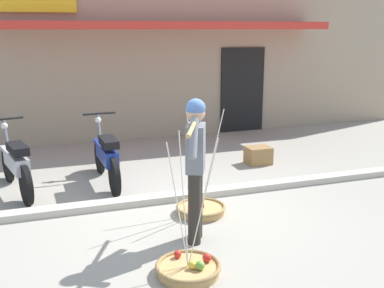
{
  "coord_description": "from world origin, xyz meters",
  "views": [
    {
      "loc": [
        -1.63,
        -5.39,
        2.45
      ],
      "look_at": [
        0.42,
        0.6,
        0.85
      ],
      "focal_mm": 43.11,
      "sensor_mm": 36.0,
      "label": 1
    }
  ],
  "objects_px": {
    "fruit_basket_left_side": "(201,209)",
    "motorcycle_second_in_row": "(106,157)",
    "wooden_crate": "(258,155)",
    "fruit_basket_right_side": "(189,268)",
    "fruit_vendor": "(196,161)",
    "motorcycle_nearest_shop": "(16,164)"
  },
  "relations": [
    {
      "from": "motorcycle_second_in_row",
      "to": "wooden_crate",
      "type": "bearing_deg",
      "value": 4.64
    },
    {
      "from": "wooden_crate",
      "to": "motorcycle_second_in_row",
      "type": "bearing_deg",
      "value": -175.36
    },
    {
      "from": "fruit_vendor",
      "to": "motorcycle_nearest_shop",
      "type": "bearing_deg",
      "value": 130.27
    },
    {
      "from": "fruit_vendor",
      "to": "fruit_basket_left_side",
      "type": "height_order",
      "value": "fruit_vendor"
    },
    {
      "from": "fruit_vendor",
      "to": "motorcycle_nearest_shop",
      "type": "distance_m",
      "value": 3.19
    },
    {
      "from": "fruit_basket_left_side",
      "to": "fruit_basket_right_side",
      "type": "height_order",
      "value": "same"
    },
    {
      "from": "fruit_basket_left_side",
      "to": "motorcycle_second_in_row",
      "type": "relative_size",
      "value": 0.8
    },
    {
      "from": "fruit_basket_left_side",
      "to": "motorcycle_second_in_row",
      "type": "height_order",
      "value": "fruit_basket_left_side"
    },
    {
      "from": "fruit_vendor",
      "to": "fruit_basket_right_side",
      "type": "bearing_deg",
      "value": -114.34
    },
    {
      "from": "fruit_basket_right_side",
      "to": "wooden_crate",
      "type": "relative_size",
      "value": 3.3
    },
    {
      "from": "fruit_basket_left_side",
      "to": "fruit_basket_right_side",
      "type": "xyz_separation_m",
      "value": [
        -0.66,
        -1.45,
        0.0
      ]
    },
    {
      "from": "motorcycle_nearest_shop",
      "to": "wooden_crate",
      "type": "bearing_deg",
      "value": 2.92
    },
    {
      "from": "fruit_basket_left_side",
      "to": "wooden_crate",
      "type": "bearing_deg",
      "value": 46.15
    },
    {
      "from": "fruit_vendor",
      "to": "motorcycle_nearest_shop",
      "type": "relative_size",
      "value": 0.95
    },
    {
      "from": "fruit_basket_left_side",
      "to": "wooden_crate",
      "type": "distance_m",
      "value": 2.62
    },
    {
      "from": "fruit_basket_right_side",
      "to": "motorcycle_second_in_row",
      "type": "xyz_separation_m",
      "value": [
        -0.35,
        3.11,
        0.38
      ]
    },
    {
      "from": "fruit_vendor",
      "to": "motorcycle_second_in_row",
      "type": "height_order",
      "value": "fruit_vendor"
    },
    {
      "from": "wooden_crate",
      "to": "fruit_basket_right_side",
      "type": "bearing_deg",
      "value": -126.53
    },
    {
      "from": "fruit_vendor",
      "to": "fruit_basket_right_side",
      "type": "xyz_separation_m",
      "value": [
        -0.33,
        -0.73,
        -0.9
      ]
    },
    {
      "from": "motorcycle_second_in_row",
      "to": "motorcycle_nearest_shop",
      "type": "bearing_deg",
      "value": 179.32
    },
    {
      "from": "fruit_basket_left_side",
      "to": "motorcycle_second_in_row",
      "type": "bearing_deg",
      "value": 121.24
    },
    {
      "from": "fruit_vendor",
      "to": "motorcycle_second_in_row",
      "type": "distance_m",
      "value": 2.53
    }
  ]
}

